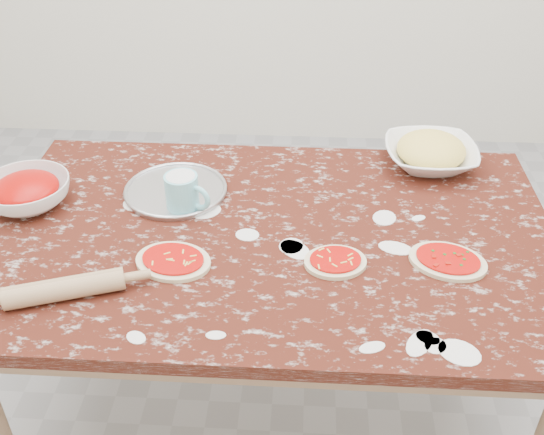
% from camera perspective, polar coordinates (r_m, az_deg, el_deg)
% --- Properties ---
extents(ground, '(4.00, 4.00, 0.00)m').
position_cam_1_polar(ground, '(2.32, 0.00, -16.37)').
color(ground, gray).
extents(worktable, '(1.60, 1.00, 0.75)m').
position_cam_1_polar(worktable, '(1.85, 0.00, -3.38)').
color(worktable, '#3A140C').
rests_on(worktable, ground).
extents(pizza_tray, '(0.33, 0.33, 0.01)m').
position_cam_1_polar(pizza_tray, '(1.98, -8.61, 2.36)').
color(pizza_tray, '#B2B2B7').
rests_on(pizza_tray, worktable).
extents(sauce_bowl, '(0.28, 0.28, 0.08)m').
position_cam_1_polar(sauce_bowl, '(2.02, -21.10, 2.07)').
color(sauce_bowl, white).
rests_on(sauce_bowl, worktable).
extents(cheese_bowl, '(0.31, 0.31, 0.07)m').
position_cam_1_polar(cheese_bowl, '(2.15, 13.99, 5.42)').
color(cheese_bowl, white).
rests_on(cheese_bowl, worktable).
extents(flour_mug, '(0.14, 0.10, 0.11)m').
position_cam_1_polar(flour_mug, '(1.87, -7.95, 2.22)').
color(flour_mug, '#79D4E2').
rests_on(flour_mug, worktable).
extents(pizza_left, '(0.24, 0.20, 0.02)m').
position_cam_1_polar(pizza_left, '(1.70, -8.85, -3.87)').
color(pizza_left, beige).
rests_on(pizza_left, worktable).
extents(pizza_mid, '(0.19, 0.16, 0.02)m').
position_cam_1_polar(pizza_mid, '(1.69, 5.70, -3.95)').
color(pizza_mid, beige).
rests_on(pizza_mid, worktable).
extents(pizza_right, '(0.24, 0.21, 0.02)m').
position_cam_1_polar(pizza_right, '(1.74, 15.46, -3.76)').
color(pizza_right, beige).
rests_on(pizza_right, worktable).
extents(rolling_pin, '(0.29, 0.15, 0.06)m').
position_cam_1_polar(rolling_pin, '(1.65, -18.08, -6.07)').
color(rolling_pin, tan).
rests_on(rolling_pin, worktable).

